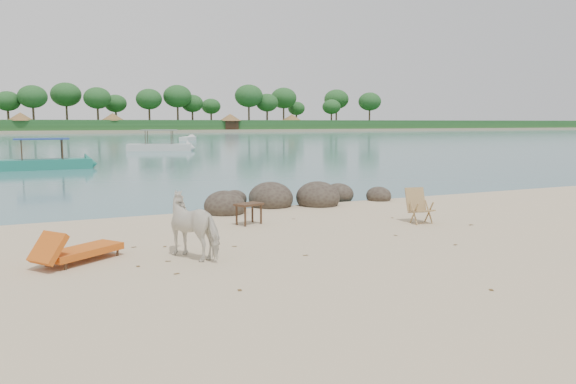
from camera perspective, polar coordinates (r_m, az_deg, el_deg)
name	(u,v)px	position (r m, az deg, el deg)	size (l,w,h in m)	color
water	(64,138)	(99.46, -21.85, 5.13)	(400.00, 400.00, 0.00)	#376C6E
far_shore	(46,131)	(179.37, -23.36, 5.71)	(420.00, 90.00, 1.40)	tan
far_scenery	(50,120)	(146.08, -22.98, 6.78)	(420.00, 18.00, 9.50)	#1E4C1E
boulders	(289,200)	(17.13, 0.12, -0.77)	(6.37, 2.95, 1.00)	#332922
cow	(196,227)	(10.67, -9.30, -3.48)	(0.65, 1.44, 1.21)	silver
side_table	(249,215)	(13.92, -4.00, -2.36)	(0.65, 0.42, 0.53)	#312113
lounge_chair	(83,248)	(10.94, -20.12, -5.35)	(1.81, 0.63, 0.54)	#D15018
deck_chair	(422,207)	(14.45, 13.43, -1.50)	(0.56, 0.61, 0.87)	#A27B51
boat_near	(42,143)	(33.83, -23.74, 4.55)	(5.72, 1.29, 2.79)	#1D7865
boat_mid	(159,133)	(52.49, -12.96, 5.84)	(6.41, 1.44, 3.12)	silver
boat_far	(188,138)	(80.78, -10.14, 5.42)	(5.76, 1.30, 0.67)	silver
dead_leaves	(321,247)	(11.58, 3.35, -5.60)	(8.37, 7.06, 0.00)	brown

